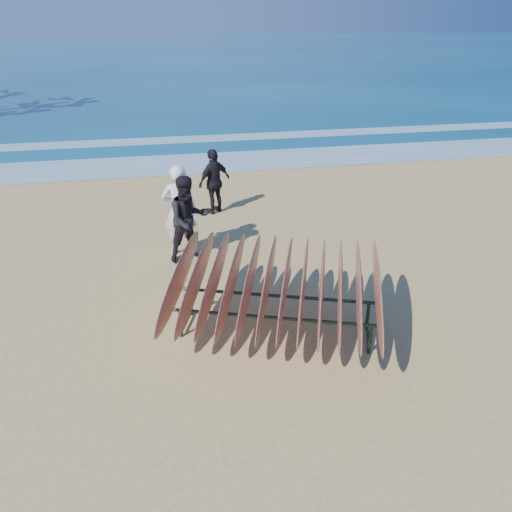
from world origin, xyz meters
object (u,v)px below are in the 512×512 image
object	(u,v)px
surfboard_rack	(276,286)
person_dark_a	(188,219)
person_white	(180,210)
person_dark_b	(214,181)

from	to	relation	value
surfboard_rack	person_dark_a	size ratio (longest dim) A/B	2.16
surfboard_rack	person_white	xyz separation A→B (m)	(-1.29, 3.28, 0.10)
person_white	person_dark_b	distance (m)	2.44
person_white	person_dark_a	bearing A→B (deg)	118.94
surfboard_rack	person_dark_b	distance (m)	5.52
person_dark_b	surfboard_rack	bearing A→B (deg)	59.00
surfboard_rack	person_white	world-z (taller)	person_white
surfboard_rack	person_dark_a	distance (m)	3.15
surfboard_rack	person_white	distance (m)	3.53
surfboard_rack	person_white	bearing A→B (deg)	130.78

